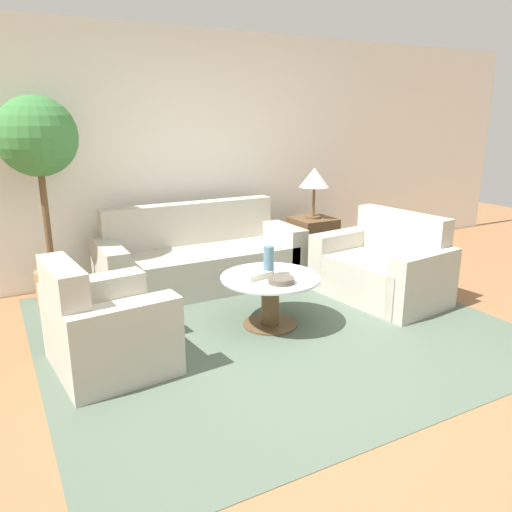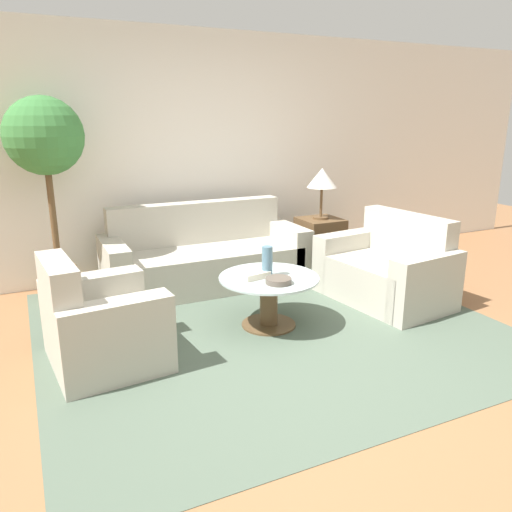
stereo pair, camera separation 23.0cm
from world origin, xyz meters
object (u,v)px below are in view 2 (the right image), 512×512
sofa_main (205,259)px  vase (267,261)px  bowl (278,281)px  book_stack (256,275)px  table_lamp (322,179)px  coffee_table (269,294)px  potted_plant (46,151)px  armchair (97,328)px  loveseat (388,272)px

sofa_main → vase: size_ratio=8.12×
bowl → book_stack: size_ratio=0.84×
sofa_main → table_lamp: bearing=-2.0°
table_lamp → coffee_table: bearing=-136.2°
potted_plant → vase: bearing=-42.9°
book_stack → sofa_main: bearing=80.3°
vase → bowl: size_ratio=1.22×
coffee_table → potted_plant: (-1.53, 1.43, 1.13)m
sofa_main → table_lamp: 1.58m
coffee_table → book_stack: book_stack is taller
armchair → vase: 1.42m
bowl → book_stack: bearing=119.2°
loveseat → vase: loveseat is taller
sofa_main → book_stack: sofa_main is taller
sofa_main → vase: bearing=-85.0°
armchair → bowl: armchair is taller
coffee_table → loveseat: bearing=3.5°
armchair → vase: (1.39, 0.10, 0.29)m
loveseat → coffee_table: (-1.32, -0.08, 0.01)m
vase → table_lamp: bearing=43.2°
potted_plant → bowl: (1.52, -1.62, -0.95)m
armchair → table_lamp: (2.66, 1.29, 0.76)m
armchair → book_stack: bearing=-91.6°
armchair → loveseat: loveseat is taller
coffee_table → bowl: (-0.01, -0.19, 0.18)m
potted_plant → sofa_main: bearing=-6.8°
coffee_table → book_stack: size_ratio=3.35×
table_lamp → book_stack: 1.92m
sofa_main → coffee_table: size_ratio=2.48×
book_stack → bowl: bearing=-70.5°
loveseat → coffee_table: size_ratio=1.55×
loveseat → potted_plant: bearing=-122.3°
coffee_table → bowl: bearing=-93.1°
sofa_main → vase: (0.11, -1.24, 0.29)m
table_lamp → vase: 1.81m
sofa_main → coffee_table: sofa_main is taller
coffee_table → armchair: bearing=-176.8°
coffee_table → bowl: bowl is taller
sofa_main → potted_plant: (-1.41, 0.17, 1.14)m
armchair → coffee_table: size_ratio=1.09×
armchair → bowl: (1.38, -0.11, 0.19)m
vase → book_stack: vase is taller
coffee_table → book_stack: (-0.12, 0.01, 0.18)m
coffee_table → table_lamp: bearing=43.8°
loveseat → book_stack: 1.46m
armchair → loveseat: size_ratio=0.70×
table_lamp → vase: size_ratio=2.23×
loveseat → potted_plant: 3.35m
loveseat → coffee_table: 1.33m
potted_plant → book_stack: potted_plant is taller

